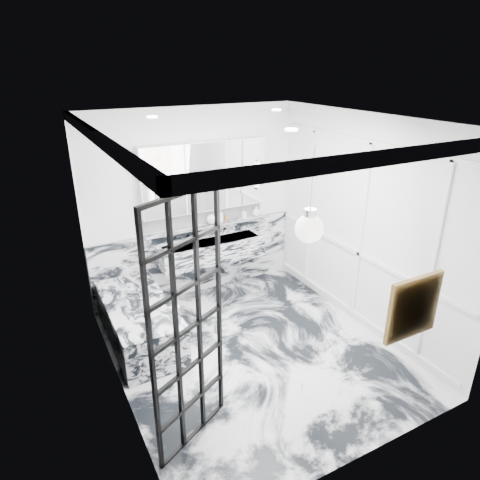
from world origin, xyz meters
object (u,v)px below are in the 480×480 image
crittall_door (188,329)px  bathtub (139,322)px  trough_sink (212,251)px  mirror_cabinet (205,177)px

crittall_door → bathtub: crittall_door is taller
crittall_door → trough_sink: size_ratio=1.51×
crittall_door → bathtub: (-0.02, 1.74, -0.93)m
bathtub → mirror_cabinet: bearing=32.1°
crittall_door → trough_sink: 2.77m
mirror_cabinet → bathtub: size_ratio=1.15×
crittall_door → trough_sink: (1.30, 2.40, -0.48)m
trough_sink → mirror_cabinet: (-0.00, 0.17, 1.09)m
mirror_cabinet → bathtub: mirror_cabinet is taller
crittall_door → mirror_cabinet: crittall_door is taller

